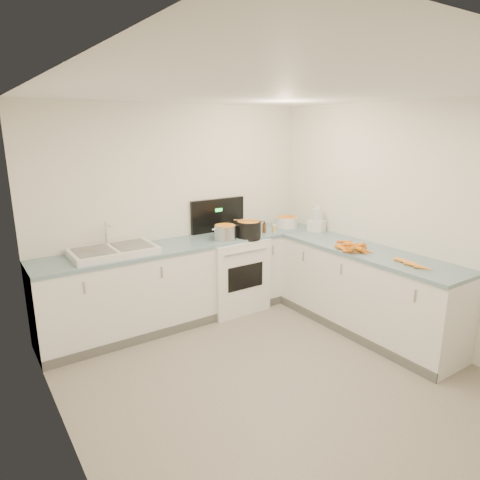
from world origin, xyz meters
TOP-DOWN VIEW (x-y plane):
  - floor at (0.00, 0.00)m, footprint 3.50×4.00m
  - ceiling at (0.00, 0.00)m, footprint 3.50×4.00m
  - wall_back at (0.00, 2.00)m, footprint 3.50×0.00m
  - wall_left at (-1.75, 0.00)m, footprint 0.00×4.00m
  - wall_right at (1.75, 0.00)m, footprint 0.00×4.00m
  - counter_back at (0.00, 1.70)m, footprint 3.50×0.62m
  - counter_right at (1.45, 0.30)m, footprint 0.62×2.20m
  - stove at (0.55, 1.69)m, footprint 0.76×0.65m
  - sink at (-0.90, 1.70)m, footprint 0.86×0.52m
  - steel_pot at (0.39, 1.55)m, footprint 0.34×0.34m
  - black_pot at (0.70, 1.51)m, footprint 0.31×0.31m
  - wooden_spoon at (0.70, 1.51)m, footprint 0.27×0.27m
  - mixing_bowl at (1.44, 1.67)m, footprint 0.30×0.30m
  - extract_bottle at (0.99, 1.57)m, footprint 0.05×0.05m
  - spice_jar at (1.11, 1.52)m, footprint 0.05×0.05m
  - food_processor at (1.60, 1.26)m, footprint 0.22×0.24m
  - carrot_pile at (1.31, 0.39)m, footprint 0.39×0.47m
  - peeled_carrots at (1.36, -0.31)m, footprint 0.10×0.43m
  - peelings at (-1.12, 1.70)m, footprint 0.25×0.27m

SIDE VIEW (x-z plane):
  - floor at x=0.00m, z-range 0.00..0.00m
  - counter_back at x=0.00m, z-range 0.00..0.94m
  - counter_right at x=1.45m, z-range 0.00..0.94m
  - stove at x=0.55m, z-range -0.21..1.15m
  - peeled_carrots at x=1.36m, z-range 0.94..0.98m
  - carrot_pile at x=1.31m, z-range 0.93..1.02m
  - sink at x=-0.90m, z-range 0.82..1.13m
  - spice_jar at x=1.11m, z-range 0.94..1.03m
  - extract_bottle at x=0.99m, z-range 0.94..1.06m
  - mixing_bowl at x=1.44m, z-range 0.94..1.08m
  - peelings at x=-1.12m, z-range 1.01..1.02m
  - steel_pot at x=0.39m, z-range 0.92..1.12m
  - black_pot at x=0.70m, z-range 0.92..1.13m
  - food_processor at x=1.60m, z-range 0.92..1.24m
  - wooden_spoon at x=0.70m, z-range 1.14..1.15m
  - wall_back at x=0.00m, z-range 0.00..2.50m
  - wall_left at x=-1.75m, z-range 0.00..2.50m
  - wall_right at x=1.75m, z-range 0.00..2.50m
  - ceiling at x=0.00m, z-range 2.50..2.50m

